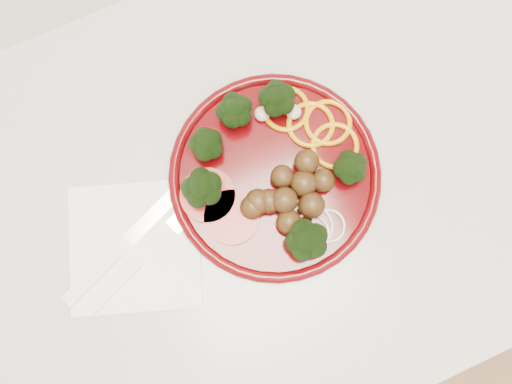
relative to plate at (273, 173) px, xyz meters
name	(u,v)px	position (x,y,z in m)	size (l,w,h in m)	color
counter	(287,211)	(0.04, -0.01, -0.47)	(2.40, 0.60, 0.90)	beige
plate	(273,173)	(0.00, 0.00, 0.00)	(0.26, 0.26, 0.06)	#460305
napkin	(135,247)	(-0.19, -0.01, -0.02)	(0.16, 0.16, 0.00)	white
knife	(114,255)	(-0.22, -0.01, -0.01)	(0.20, 0.09, 0.01)	silver
fork	(128,273)	(-0.21, -0.04, -0.01)	(0.18, 0.09, 0.01)	white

